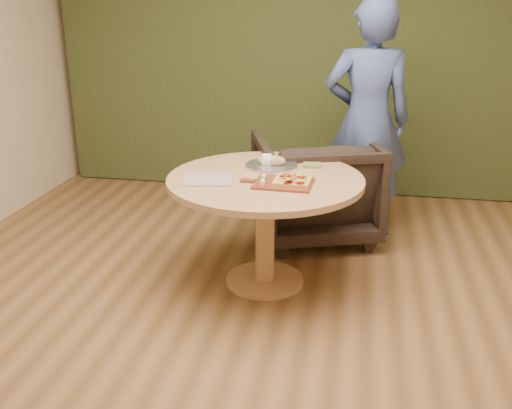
{
  "coord_description": "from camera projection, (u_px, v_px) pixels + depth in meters",
  "views": [
    {
      "loc": [
        0.49,
        -2.57,
        1.84
      ],
      "look_at": [
        -0.02,
        0.25,
        0.78
      ],
      "focal_mm": 40.0,
      "sensor_mm": 36.0,
      "label": 1
    }
  ],
  "objects": [
    {
      "name": "green_packet",
      "position": [
        312.0,
        165.0,
        3.84
      ],
      "size": [
        0.13,
        0.11,
        0.02
      ],
      "primitive_type": "cube",
      "rotation": [
        0.0,
        0.0,
        0.11
      ],
      "color": "#5B692F",
      "rests_on": "pedestal_table"
    },
    {
      "name": "curtain",
      "position": [
        309.0,
        45.0,
        5.28
      ],
      "size": [
        4.8,
        0.14,
        2.78
      ],
      "primitive_type": "cube",
      "color": "#303C1B",
      "rests_on": "ground"
    },
    {
      "name": "bread_roll",
      "position": [
        270.0,
        160.0,
        3.83
      ],
      "size": [
        0.19,
        0.09,
        0.09
      ],
      "color": "tan",
      "rests_on": "serving_tray"
    },
    {
      "name": "armchair",
      "position": [
        315.0,
        183.0,
        4.47
      ],
      "size": [
        1.1,
        1.07,
        0.91
      ],
      "primitive_type": "imported",
      "rotation": [
        0.0,
        0.0,
        3.47
      ],
      "color": "black",
      "rests_on": "ground"
    },
    {
      "name": "serving_tray",
      "position": [
        271.0,
        166.0,
        3.84
      ],
      "size": [
        0.36,
        0.36,
        0.02
      ],
      "color": "silver",
      "rests_on": "pedestal_table"
    },
    {
      "name": "flatbread_pizza",
      "position": [
        293.0,
        180.0,
        3.47
      ],
      "size": [
        0.23,
        0.23,
        0.04
      ],
      "rotation": [
        0.0,
        0.0,
        -0.04
      ],
      "color": "#DDAD56",
      "rests_on": "pizza_paddle"
    },
    {
      "name": "pizza_paddle",
      "position": [
        282.0,
        183.0,
        3.48
      ],
      "size": [
        0.45,
        0.29,
        0.01
      ],
      "rotation": [
        0.0,
        0.0,
        -0.04
      ],
      "color": "brown",
      "rests_on": "pedestal_table"
    },
    {
      "name": "cutlery_roll",
      "position": [
        263.0,
        180.0,
        3.48
      ],
      "size": [
        0.05,
        0.2,
        0.03
      ],
      "rotation": [
        0.0,
        0.0,
        0.11
      ],
      "color": "silver",
      "rests_on": "pizza_paddle"
    },
    {
      "name": "room_shell",
      "position": [
        250.0,
        97.0,
        2.6
      ],
      "size": [
        5.04,
        6.04,
        2.84
      ],
      "color": "olive",
      "rests_on": "ground"
    },
    {
      "name": "person_standing",
      "position": [
        367.0,
        121.0,
        4.42
      ],
      "size": [
        0.71,
        0.51,
        1.84
      ],
      "primitive_type": "imported",
      "rotation": [
        0.0,
        0.0,
        3.24
      ],
      "color": "#3E5089",
      "rests_on": "ground"
    },
    {
      "name": "newspaper",
      "position": [
        208.0,
        180.0,
        3.55
      ],
      "size": [
        0.34,
        0.3,
        0.01
      ],
      "primitive_type": "cube",
      "rotation": [
        0.0,
        0.0,
        0.19
      ],
      "color": "silver",
      "rests_on": "pedestal_table"
    },
    {
      "name": "pedestal_table",
      "position": [
        265.0,
        198.0,
        3.68
      ],
      "size": [
        1.26,
        1.26,
        0.75
      ],
      "rotation": [
        0.0,
        0.0,
        0.14
      ],
      "color": "tan",
      "rests_on": "ground"
    }
  ]
}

